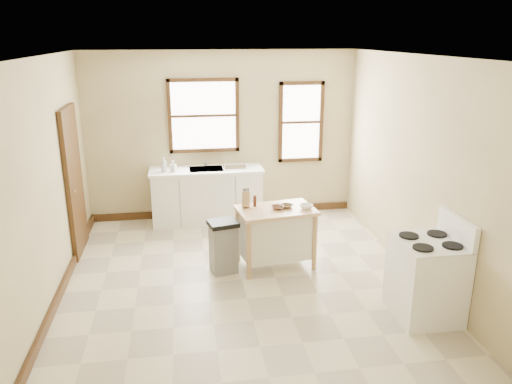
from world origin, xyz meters
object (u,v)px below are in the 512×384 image
Objects in this scene: knife_block at (246,200)px; gas_stove at (427,268)px; dish_rack at (235,165)px; bowl_b at (287,206)px; pepper_grinder at (255,201)px; trash_bin at (223,247)px; soap_bottle_b at (173,166)px; kitchen_island at (276,237)px; bowl_c at (306,207)px; bowl_a at (278,208)px; soap_bottle_a at (164,164)px.

gas_stove reaches higher than knife_block.
dish_rack is 1.87m from bowl_b.
trash_bin is at bearing -155.68° from pepper_grinder.
dish_rack is 3.77m from gas_stove.
dish_rack is at bearing 92.64° from pepper_grinder.
dish_rack is (1.00, 0.06, -0.04)m from soap_bottle_b.
knife_block is (-0.38, 0.13, 0.51)m from kitchen_island.
bowl_c is 1.22m from trash_bin.
trash_bin is 0.61× the size of gas_stove.
trash_bin is (-0.45, -0.20, -0.54)m from pepper_grinder.
gas_stove is at bearing -25.99° from knife_block.
pepper_grinder reaches higher than kitchen_island.
bowl_a and bowl_b have the same top height.
soap_bottle_a is at bearing 121.50° from kitchen_island.
knife_block reaches higher than dish_rack.
soap_bottle_b is 0.91× the size of knife_block.
soap_bottle_a reaches higher than trash_bin.
gas_stove reaches higher than bowl_a.
soap_bottle_b reaches higher than trash_bin.
dish_rack is 1.86× the size of knife_block.
knife_block reaches higher than bowl_a.
bowl_c is (0.25, -0.08, 0.01)m from bowl_b.
bowl_b is (0.15, 0.02, 0.43)m from kitchen_island.
pepper_grinder is at bearing 163.28° from bowl_c.
pepper_grinder is (0.08, -1.68, -0.06)m from dish_rack.
bowl_c is (0.66, -0.20, -0.05)m from pepper_grinder.
dish_rack reaches higher than bowl_b.
bowl_c is at bearing -16.72° from pepper_grinder.
soap_bottle_b reaches higher than dish_rack.
dish_rack is 0.37× the size of kitchen_island.
bowl_c is (1.88, -1.84, -0.18)m from soap_bottle_a.
pepper_grinder is 0.13× the size of gas_stove.
trash_bin is at bearing -105.10° from dish_rack.
knife_block is at bearing 152.88° from kitchen_island.
bowl_a is (0.36, -1.84, -0.12)m from dish_rack.
bowl_c is (0.40, -0.06, 0.44)m from kitchen_island.
knife_block is (-0.04, -1.69, -0.04)m from dish_rack.
bowl_b is (1.49, -1.74, -0.16)m from soap_bottle_b.
soap_bottle_b is at bearing 130.05° from gas_stove.
pepper_grinder reaches higher than bowl_b.
pepper_grinder is at bearing 11.57° from trash_bin.
kitchen_island is at bearing -28.72° from soap_bottle_b.
soap_bottle_a is 2.05m from pepper_grinder.
trash_bin is (-0.87, -0.09, -0.49)m from bowl_b.
soap_bottle_b is 1.95m from pepper_grinder.
soap_bottle_a reaches higher than bowl_a.
dish_rack is 2.03m from bowl_c.
pepper_grinder is 0.84× the size of bowl_c.
pepper_grinder is (0.12, 0.01, -0.03)m from knife_block.
gas_stove is (1.66, -1.64, -0.32)m from pepper_grinder.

